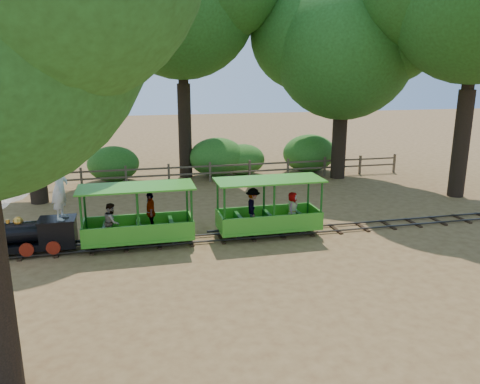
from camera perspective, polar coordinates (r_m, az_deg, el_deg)
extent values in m
plane|color=#9E7644|center=(15.75, 4.88, -5.15)|extent=(90.00, 90.00, 0.00)
cube|color=#3F3D3A|center=(15.46, 5.23, -5.25)|extent=(22.00, 0.05, 0.05)
cube|color=#3F3D3A|center=(15.99, 4.56, -4.55)|extent=(22.00, 0.05, 0.05)
cube|color=#382314|center=(15.74, 4.89, -5.07)|extent=(0.12, 1.00, 0.05)
cube|color=#382314|center=(15.03, -13.68, -6.40)|extent=(0.12, 1.00, 0.05)
cube|color=#382314|center=(17.87, 20.35, -3.54)|extent=(0.12, 1.00, 0.05)
cube|color=black|center=(15.23, -23.88, -5.89)|extent=(2.46, 0.78, 0.20)
cylinder|color=black|center=(15.19, -25.50, -4.47)|extent=(1.57, 0.63, 0.63)
sphere|color=gold|center=(15.08, -25.43, -3.25)|extent=(0.29, 0.29, 0.29)
cylinder|color=gold|center=(15.13, -26.47, -3.22)|extent=(0.11, 0.11, 0.11)
cube|color=black|center=(14.98, -21.31, -4.31)|extent=(1.01, 0.78, 0.62)
cube|color=black|center=(14.88, -21.43, -3.10)|extent=(1.06, 0.85, 0.04)
cylinder|color=maroon|center=(15.79, -26.63, -5.49)|extent=(0.40, 0.07, 0.40)
cylinder|color=maroon|center=(14.89, -24.58, -6.43)|extent=(0.40, 0.07, 0.40)
cylinder|color=maroon|center=(15.63, -24.03, -5.40)|extent=(0.40, 0.07, 0.40)
cylinder|color=maroon|center=(14.75, -21.80, -6.33)|extent=(0.40, 0.07, 0.40)
cylinder|color=maroon|center=(15.50, -21.39, -5.29)|extent=(0.40, 0.07, 0.40)
sphere|color=white|center=(14.89, -26.29, 1.45)|extent=(1.34, 1.34, 1.34)
sphere|color=white|center=(14.71, -23.43, 2.95)|extent=(1.12, 1.12, 1.12)
imported|color=silver|center=(14.54, -21.15, 0.56)|extent=(0.56, 0.76, 1.92)
cube|color=green|center=(14.93, -12.20, -5.27)|extent=(3.34, 1.28, 0.10)
cube|color=#135012|center=(14.97, -12.18, -5.70)|extent=(3.01, 0.49, 0.14)
cube|color=green|center=(14.27, -12.21, -4.96)|extent=(3.34, 0.06, 0.49)
cube|color=green|center=(15.41, -12.32, -3.50)|extent=(3.34, 0.06, 0.49)
cube|color=green|center=(14.48, -12.53, 0.59)|extent=(3.49, 1.42, 0.05)
cylinder|color=#135012|center=(14.21, -18.75, -3.41)|extent=(0.07, 0.07, 1.57)
cylinder|color=#135012|center=(15.32, -18.37, -2.10)|extent=(0.07, 0.07, 1.57)
cylinder|color=#135012|center=(14.23, -5.90, -2.66)|extent=(0.07, 0.07, 1.57)
cylinder|color=#135012|center=(15.33, -6.46, -1.41)|extent=(0.07, 0.07, 1.57)
cube|color=#135012|center=(14.88, -16.12, -4.59)|extent=(0.12, 1.08, 0.39)
cube|color=#135012|center=(14.85, -12.25, -4.38)|extent=(0.12, 1.08, 0.39)
cube|color=#135012|center=(14.89, -8.39, -4.15)|extent=(0.12, 1.08, 0.39)
cylinder|color=black|center=(14.68, -16.35, -6.22)|extent=(0.28, 0.06, 0.28)
cylinder|color=black|center=(15.30, -16.23, -5.35)|extent=(0.28, 0.06, 0.28)
cylinder|color=black|center=(14.69, -7.97, -5.74)|extent=(0.28, 0.06, 0.28)
cylinder|color=black|center=(15.31, -8.21, -4.89)|extent=(0.28, 0.06, 0.28)
imported|color=gray|center=(14.45, -15.37, -3.52)|extent=(0.48, 0.60, 1.15)
imported|color=gray|center=(14.92, -10.84, -2.42)|extent=(0.31, 0.75, 1.29)
cube|color=green|center=(15.53, 3.49, -4.18)|extent=(3.34, 1.28, 0.10)
cube|color=#135012|center=(15.57, 3.48, -4.59)|extent=(3.01, 0.49, 0.14)
cube|color=green|center=(14.89, 4.16, -3.82)|extent=(3.34, 0.06, 0.49)
cube|color=green|center=(15.99, 2.89, -2.51)|extent=(3.34, 0.06, 0.49)
cube|color=green|center=(15.10, 3.58, 1.48)|extent=(3.49, 1.42, 0.05)
cylinder|color=#135012|center=(14.38, -1.90, -2.40)|extent=(0.07, 0.07, 1.57)
cylinder|color=#135012|center=(15.48, -2.74, -1.18)|extent=(0.07, 0.07, 1.57)
cylinder|color=#135012|center=(15.30, 9.88, -1.58)|extent=(0.07, 0.07, 1.57)
cylinder|color=#135012|center=(16.33, 8.31, -0.48)|extent=(0.07, 0.07, 1.57)
cube|color=#135012|center=(15.21, -0.13, -3.59)|extent=(0.12, 1.08, 0.39)
cube|color=#135012|center=(15.45, 3.50, -3.31)|extent=(0.12, 1.08, 0.39)
cube|color=#135012|center=(15.76, 7.00, -3.04)|extent=(0.12, 1.08, 0.39)
cylinder|color=black|center=(14.99, -0.09, -5.17)|extent=(0.28, 0.06, 0.28)
cylinder|color=black|center=(15.60, -0.65, -4.36)|extent=(0.28, 0.06, 0.28)
cylinder|color=black|center=(15.59, 7.61, -4.52)|extent=(0.28, 0.06, 0.28)
cylinder|color=black|center=(16.18, 6.78, -3.77)|extent=(0.28, 0.06, 0.28)
imported|color=gray|center=(15.24, 1.58, -1.84)|extent=(0.66, 0.91, 1.26)
imported|color=gray|center=(15.45, 6.39, -2.00)|extent=(0.59, 0.64, 1.11)
cylinder|color=#2D2116|center=(20.70, -23.74, 4.25)|extent=(0.70, 0.70, 4.06)
cylinder|color=#2D2116|center=(20.44, -24.67, 13.07)|extent=(0.52, 0.53, 2.32)
sphere|color=#234A17|center=(20.55, -25.37, 19.35)|extent=(7.35, 7.35, 7.35)
cylinder|color=#2D2116|center=(23.91, -6.73, 7.37)|extent=(0.66, 0.66, 4.69)
cylinder|color=#2D2116|center=(23.74, -7.01, 16.24)|extent=(0.50, 0.50, 2.68)
sphere|color=#234A17|center=(23.94, -7.20, 22.04)|extent=(7.23, 7.23, 7.23)
cylinder|color=#2D2116|center=(24.12, 11.97, 5.65)|extent=(0.72, 0.72, 3.39)
cylinder|color=#2D2116|center=(23.87, 12.31, 11.97)|extent=(0.54, 0.54, 1.93)
sphere|color=#234A17|center=(23.88, 12.57, 16.73)|extent=(6.79, 6.79, 6.79)
sphere|color=#234A17|center=(23.81, 17.69, 18.46)|extent=(5.09, 5.09, 5.09)
sphere|color=#234A17|center=(24.41, 8.00, 18.47)|extent=(5.43, 5.43, 5.43)
cylinder|color=#2D2116|center=(22.08, 25.35, 5.30)|extent=(0.68, 0.68, 4.55)
cylinder|color=#2D2116|center=(21.88, 26.39, 14.55)|extent=(0.51, 0.51, 2.60)
cube|color=brown|center=(23.00, -23.73, 1.28)|extent=(0.10, 0.10, 1.00)
cube|color=brown|center=(22.71, -18.77, 1.58)|extent=(0.10, 0.10, 1.00)
cube|color=brown|center=(22.59, -13.73, 1.88)|extent=(0.10, 0.10, 1.00)
cube|color=brown|center=(22.65, -8.67, 2.17)|extent=(0.10, 0.10, 1.00)
cube|color=brown|center=(22.89, -3.67, 2.43)|extent=(0.10, 0.10, 1.00)
cube|color=brown|center=(23.29, 1.19, 2.67)|extent=(0.10, 0.10, 1.00)
cube|color=brown|center=(23.86, 5.85, 2.88)|extent=(0.10, 0.10, 1.00)
cube|color=brown|center=(24.57, 10.27, 3.07)|extent=(0.10, 0.10, 1.00)
cube|color=brown|center=(25.43, 14.42, 3.22)|extent=(0.10, 0.10, 1.00)
cube|color=brown|center=(26.41, 18.29, 3.35)|extent=(0.10, 0.10, 1.00)
cube|color=brown|center=(23.01, -1.22, 3.29)|extent=(18.00, 0.06, 0.08)
cube|color=brown|center=(23.08, -1.22, 2.43)|extent=(18.00, 0.06, 0.08)
ellipsoid|color=#2D6B1E|center=(23.81, -15.19, 3.33)|extent=(2.51, 1.93, 1.74)
ellipsoid|color=#2D6B1E|center=(24.15, -2.82, 4.28)|extent=(2.87, 2.21, 1.99)
ellipsoid|color=#2D6B1E|center=(24.46, 0.33, 3.98)|extent=(2.32, 1.79, 1.61)
ellipsoid|color=#2D6B1E|center=(25.53, 8.45, 4.72)|extent=(2.89, 2.23, 2.00)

